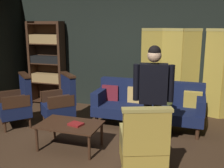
{
  "coord_description": "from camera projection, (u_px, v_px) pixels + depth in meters",
  "views": [
    {
      "loc": [
        1.44,
        -3.62,
        2.01
      ],
      "look_at": [
        0.0,
        0.8,
        0.95
      ],
      "focal_mm": 43.17,
      "sensor_mm": 36.0,
      "label": 1
    }
  ],
  "objects": [
    {
      "name": "book_red_leather",
      "position": [
        76.0,
        124.0,
        4.28
      ],
      "size": [
        0.25,
        0.22,
        0.03
      ],
      "primitive_type": "cube",
      "rotation": [
        0.0,
        0.0,
        -0.25
      ],
      "color": "maroon",
      "rests_on": "coffee_table"
    },
    {
      "name": "back_wall",
      "position": [
        134.0,
        50.0,
        6.2
      ],
      "size": [
        7.2,
        0.1,
        2.8
      ],
      "primitive_type": "cube",
      "color": "black",
      "rests_on": "ground_plane"
    },
    {
      "name": "folding_screen",
      "position": [
        191.0,
        72.0,
        5.78
      ],
      "size": [
        2.12,
        0.39,
        1.9
      ],
      "color": "#B29338",
      "rests_on": "ground_plane"
    },
    {
      "name": "standing_figure",
      "position": [
        153.0,
        92.0,
        3.93
      ],
      "size": [
        0.58,
        0.27,
        1.7
      ],
      "color": "black",
      "rests_on": "ground_plane"
    },
    {
      "name": "armchair_gilt_accent",
      "position": [
        144.0,
        145.0,
        3.42
      ],
      "size": [
        0.75,
        0.75,
        1.04
      ],
      "color": "tan",
      "rests_on": "ground_plane"
    },
    {
      "name": "ground_plane",
      "position": [
        96.0,
        153.0,
        4.24
      ],
      "size": [
        10.0,
        10.0,
        0.0
      ],
      "primitive_type": "plane",
      "color": "#3D2819"
    },
    {
      "name": "velvet_couch",
      "position": [
        149.0,
        103.0,
        5.32
      ],
      "size": [
        2.12,
        0.78,
        0.88
      ],
      "color": "#382114",
      "rests_on": "ground_plane"
    },
    {
      "name": "bookshelf",
      "position": [
        47.0,
        61.0,
        6.69
      ],
      "size": [
        0.9,
        0.32,
        2.05
      ],
      "color": "#382114",
      "rests_on": "ground_plane"
    },
    {
      "name": "armchair_wing_left",
      "position": [
        18.0,
        102.0,
        5.28
      ],
      "size": [
        0.82,
        0.82,
        1.04
      ],
      "color": "#382114",
      "rests_on": "ground_plane"
    },
    {
      "name": "armchair_wing_right",
      "position": [
        61.0,
        102.0,
        5.3
      ],
      "size": [
        0.82,
        0.82,
        1.04
      ],
      "color": "#382114",
      "rests_on": "ground_plane"
    },
    {
      "name": "coffee_table",
      "position": [
        70.0,
        126.0,
        4.35
      ],
      "size": [
        1.0,
        0.64,
        0.42
      ],
      "color": "#382114",
      "rests_on": "ground_plane"
    }
  ]
}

